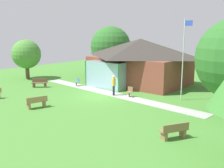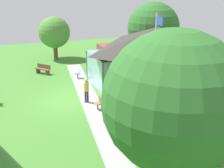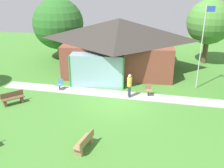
{
  "view_description": "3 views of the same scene",
  "coord_description": "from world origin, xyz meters",
  "px_view_note": "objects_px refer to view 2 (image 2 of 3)",
  "views": [
    {
      "loc": [
        14.01,
        -15.81,
        5.26
      ],
      "look_at": [
        0.45,
        1.04,
        0.96
      ],
      "focal_mm": 41.63,
      "sensor_mm": 36.0,
      "label": 1
    },
    {
      "loc": [
        17.96,
        -3.64,
        7.55
      ],
      "look_at": [
        0.69,
        2.81,
        1.12
      ],
      "focal_mm": 45.69,
      "sensor_mm": 36.0,
      "label": 2
    },
    {
      "loc": [
        1.22,
        -16.12,
        8.16
      ],
      "look_at": [
        -0.57,
        1.07,
        0.94
      ],
      "focal_mm": 42.28,
      "sensor_mm": 36.0,
      "label": 3
    }
  ],
  "objects_px": {
    "patio_chair_west": "(78,74)",
    "patio_chair_lawn_spare": "(99,103)",
    "flagpole": "(154,71)",
    "tree_east_hedge": "(174,101)",
    "pavilion": "(155,57)",
    "tree_behind_pavilion_left": "(153,28)",
    "tree_west_hedge": "(54,32)",
    "visitor_on_path": "(86,88)",
    "bench_mid_left": "(43,69)"
  },
  "relations": [
    {
      "from": "tree_west_hedge",
      "to": "patio_chair_lawn_spare",
      "type": "bearing_deg",
      "value": 0.94
    },
    {
      "from": "visitor_on_path",
      "to": "tree_east_hedge",
      "type": "relative_size",
      "value": 0.28
    },
    {
      "from": "tree_behind_pavilion_left",
      "to": "patio_chair_west",
      "type": "bearing_deg",
      "value": -74.17
    },
    {
      "from": "patio_chair_west",
      "to": "tree_behind_pavilion_left",
      "type": "distance_m",
      "value": 9.1
    },
    {
      "from": "tree_east_hedge",
      "to": "bench_mid_left",
      "type": "bearing_deg",
      "value": -171.54
    },
    {
      "from": "patio_chair_lawn_spare",
      "to": "tree_west_hedge",
      "type": "relative_size",
      "value": 0.19
    },
    {
      "from": "pavilion",
      "to": "tree_behind_pavilion_left",
      "type": "distance_m",
      "value": 7.22
    },
    {
      "from": "tree_east_hedge",
      "to": "tree_behind_pavilion_left",
      "type": "relative_size",
      "value": 1.03
    },
    {
      "from": "pavilion",
      "to": "tree_west_hedge",
      "type": "xyz_separation_m",
      "value": [
        -11.61,
        -5.6,
        0.42
      ]
    },
    {
      "from": "tree_west_hedge",
      "to": "flagpole",
      "type": "bearing_deg",
      "value": 6.43
    },
    {
      "from": "visitor_on_path",
      "to": "flagpole",
      "type": "bearing_deg",
      "value": 93.11
    },
    {
      "from": "flagpole",
      "to": "patio_chair_lawn_spare",
      "type": "height_order",
      "value": "flagpole"
    },
    {
      "from": "patio_chair_west",
      "to": "tree_west_hedge",
      "type": "height_order",
      "value": "tree_west_hedge"
    },
    {
      "from": "visitor_on_path",
      "to": "tree_west_hedge",
      "type": "relative_size",
      "value": 0.39
    },
    {
      "from": "visitor_on_path",
      "to": "tree_west_hedge",
      "type": "distance_m",
      "value": 13.0
    },
    {
      "from": "bench_mid_left",
      "to": "tree_behind_pavilion_left",
      "type": "bearing_deg",
      "value": -130.86
    },
    {
      "from": "patio_chair_west",
      "to": "visitor_on_path",
      "type": "height_order",
      "value": "visitor_on_path"
    },
    {
      "from": "bench_mid_left",
      "to": "tree_west_hedge",
      "type": "height_order",
      "value": "tree_west_hedge"
    },
    {
      "from": "flagpole",
      "to": "patio_chair_west",
      "type": "height_order",
      "value": "flagpole"
    },
    {
      "from": "patio_chair_west",
      "to": "tree_west_hedge",
      "type": "distance_m",
      "value": 7.97
    },
    {
      "from": "bench_mid_left",
      "to": "patio_chair_west",
      "type": "xyz_separation_m",
      "value": [
        2.48,
        2.62,
        0.01
      ]
    },
    {
      "from": "tree_behind_pavilion_left",
      "to": "tree_west_hedge",
      "type": "bearing_deg",
      "value": -120.74
    },
    {
      "from": "tree_west_hedge",
      "to": "tree_behind_pavilion_left",
      "type": "relative_size",
      "value": 0.74
    },
    {
      "from": "tree_east_hedge",
      "to": "tree_behind_pavilion_left",
      "type": "xyz_separation_m",
      "value": [
        -16.94,
        8.31,
        -0.11
      ]
    },
    {
      "from": "patio_chair_west",
      "to": "visitor_on_path",
      "type": "xyz_separation_m",
      "value": [
        5.3,
        -0.77,
        0.61
      ]
    },
    {
      "from": "flagpole",
      "to": "patio_chair_lawn_spare",
      "type": "xyz_separation_m",
      "value": [
        -3.75,
        -1.79,
        -3.03
      ]
    },
    {
      "from": "tree_east_hedge",
      "to": "tree_behind_pavilion_left",
      "type": "height_order",
      "value": "tree_east_hedge"
    },
    {
      "from": "patio_chair_lawn_spare",
      "to": "tree_behind_pavilion_left",
      "type": "distance_m",
      "value": 12.81
    },
    {
      "from": "pavilion",
      "to": "patio_chair_lawn_spare",
      "type": "distance_m",
      "value": 6.3
    },
    {
      "from": "bench_mid_left",
      "to": "tree_east_hedge",
      "type": "relative_size",
      "value": 0.23
    },
    {
      "from": "patio_chair_west",
      "to": "patio_chair_lawn_spare",
      "type": "height_order",
      "value": "same"
    },
    {
      "from": "flagpole",
      "to": "visitor_on_path",
      "type": "bearing_deg",
      "value": -156.69
    },
    {
      "from": "visitor_on_path",
      "to": "tree_behind_pavilion_left",
      "type": "distance_m",
      "value": 12.05
    },
    {
      "from": "patio_chair_west",
      "to": "patio_chair_lawn_spare",
      "type": "distance_m",
      "value": 6.67
    },
    {
      "from": "bench_mid_left",
      "to": "visitor_on_path",
      "type": "bearing_deg",
      "value": 153.37
    },
    {
      "from": "pavilion",
      "to": "patio_chair_west",
      "type": "height_order",
      "value": "pavilion"
    },
    {
      "from": "patio_chair_west",
      "to": "patio_chair_lawn_spare",
      "type": "relative_size",
      "value": 1.0
    },
    {
      "from": "tree_east_hedge",
      "to": "tree_west_hedge",
      "type": "bearing_deg",
      "value": -178.69
    },
    {
      "from": "flagpole",
      "to": "patio_chair_west",
      "type": "relative_size",
      "value": 7.32
    },
    {
      "from": "tree_behind_pavilion_left",
      "to": "tree_east_hedge",
      "type": "bearing_deg",
      "value": -26.12
    },
    {
      "from": "flagpole",
      "to": "tree_east_hedge",
      "type": "relative_size",
      "value": 1.01
    },
    {
      "from": "tree_east_hedge",
      "to": "pavilion",
      "type": "bearing_deg",
      "value": 154.31
    },
    {
      "from": "pavilion",
      "to": "flagpole",
      "type": "xyz_separation_m",
      "value": [
        6.37,
        -3.57,
        1.03
      ]
    },
    {
      "from": "tree_west_hedge",
      "to": "tree_behind_pavilion_left",
      "type": "xyz_separation_m",
      "value": [
        5.24,
        8.82,
        0.69
      ]
    },
    {
      "from": "patio_chair_west",
      "to": "visitor_on_path",
      "type": "distance_m",
      "value": 5.38
    },
    {
      "from": "pavilion",
      "to": "tree_east_hedge",
      "type": "height_order",
      "value": "tree_east_hedge"
    },
    {
      "from": "patio_chair_lawn_spare",
      "to": "visitor_on_path",
      "type": "xyz_separation_m",
      "value": [
        -1.36,
        -0.41,
        0.61
      ]
    },
    {
      "from": "flagpole",
      "to": "patio_chair_west",
      "type": "distance_m",
      "value": 10.93
    },
    {
      "from": "pavilion",
      "to": "tree_behind_pavilion_left",
      "type": "height_order",
      "value": "tree_behind_pavilion_left"
    },
    {
      "from": "pavilion",
      "to": "patio_chair_lawn_spare",
      "type": "relative_size",
      "value": 11.72
    }
  ]
}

